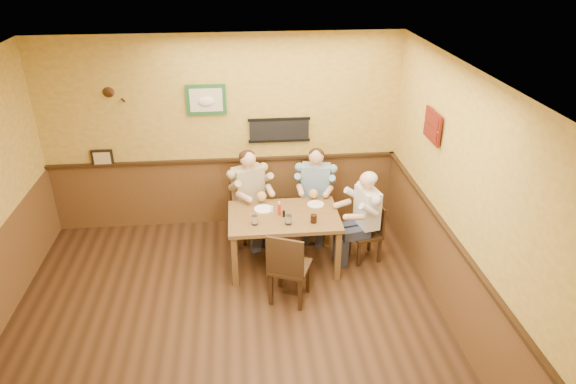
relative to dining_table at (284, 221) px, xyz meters
name	(u,v)px	position (x,y,z in m)	size (l,w,h in m)	color
room	(232,189)	(-0.61, -1.08, 1.03)	(5.02, 5.03, 2.81)	black
dining_table	(284,221)	(0.00, 0.00, 0.00)	(1.40, 0.90, 0.75)	brown
chair_back_left	(249,211)	(-0.43, 0.73, -0.23)	(0.39, 0.39, 0.85)	#342110
chair_back_right	(315,207)	(0.53, 0.80, -0.25)	(0.38, 0.38, 0.83)	#342110
chair_right_end	(365,233)	(1.09, 0.04, -0.26)	(0.37, 0.37, 0.80)	#342110
chair_near_side	(290,265)	(0.01, -0.71, -0.18)	(0.44, 0.44, 0.95)	#342110
diner_tan_shirt	(249,200)	(-0.43, 0.73, -0.05)	(0.56, 0.56, 1.21)	tan
diner_blue_polo	(315,196)	(0.53, 0.80, -0.07)	(0.54, 0.54, 1.18)	#7798B3
diner_white_elder	(366,221)	(1.09, 0.04, -0.08)	(0.53, 0.53, 1.15)	silver
water_glass_left	(255,220)	(-0.38, -0.20, 0.15)	(0.08, 0.08, 0.12)	white
water_glass_mid	(289,220)	(0.04, -0.23, 0.15)	(0.08, 0.08, 0.12)	silver
cola_tumbler	(314,219)	(0.35, -0.22, 0.14)	(0.08, 0.08, 0.10)	black
hot_sauce_bottle	(279,209)	(-0.05, 0.02, 0.18)	(0.04, 0.04, 0.17)	red
salt_shaker	(272,209)	(-0.14, 0.10, 0.13)	(0.03, 0.03, 0.08)	white
pepper_shaker	(284,214)	(0.00, -0.04, 0.13)	(0.03, 0.03, 0.08)	black
plate_far_left	(263,209)	(-0.25, 0.17, 0.10)	(0.24, 0.24, 0.02)	white
plate_far_right	(316,204)	(0.44, 0.23, 0.10)	(0.22, 0.22, 0.01)	white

